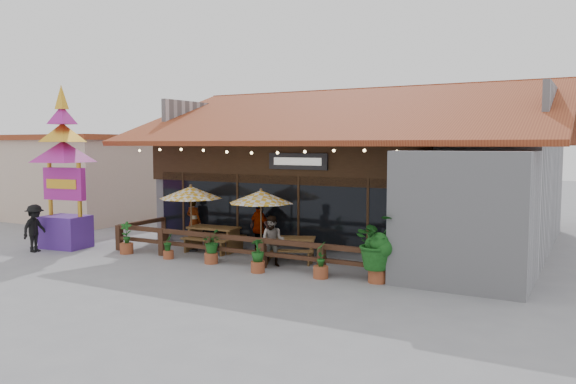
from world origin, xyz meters
The scene contains 19 objects.
ground centered at (0.00, 0.00, 0.00)m, with size 100.00×100.00×0.00m, color gray.
restaurant_building centered at (0.26, 6.61, 2.21)m, with size 15.50×14.73×6.09m.
patio_railing centered at (-2.25, -0.27, 0.61)m, with size 10.00×2.60×0.92m.
neighbor_building centered at (-15.00, 6.00, 2.14)m, with size 8.40×8.40×4.22m.
umbrella_left centered at (-4.16, 0.65, 2.07)m, with size 2.67×2.67×2.37m.
umbrella_right centered at (-1.35, 0.79, 2.03)m, with size 2.74×2.74×2.33m.
picnic_table_left centered at (-3.45, 1.01, 0.58)m, with size 1.90×1.67×0.86m.
picnic_table_right centered at (-0.25, 0.77, 0.53)m, with size 2.03×1.91×0.78m.
thai_sign_tower centered at (-8.56, -1.11, 3.36)m, with size 2.61×2.61×6.35m.
tropical_plant centered at (3.20, -0.51, 1.09)m, with size 1.82×1.82×1.91m.
diner_a centered at (-4.80, 1.58, 0.90)m, with size 0.66×0.43×1.80m, color #352111.
diner_b centered at (-0.35, -0.13, 0.79)m, with size 0.77×0.60×1.57m, color #352111.
diner_c centered at (-1.71, 1.29, 0.92)m, with size 1.07×0.45×1.83m, color #352111.
pedestrian centered at (-8.84, -2.18, 0.84)m, with size 1.08×0.62×1.68m, color black.
planter_a centered at (-5.81, -0.85, 0.47)m, with size 0.48×0.46×1.12m.
planter_b centered at (-3.95, -0.82, 0.38)m, with size 0.34×0.34×0.84m.
planter_c centered at (-2.26, -0.74, 0.59)m, with size 0.84×0.84×1.05m.
planter_d centered at (-0.30, -1.08, 0.49)m, with size 0.54×0.54×1.01m.
planter_e centered at (1.63, -0.81, 0.44)m, with size 0.43×0.43×1.05m.
Camera 1 is at (8.40, -14.88, 3.77)m, focal length 35.00 mm.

